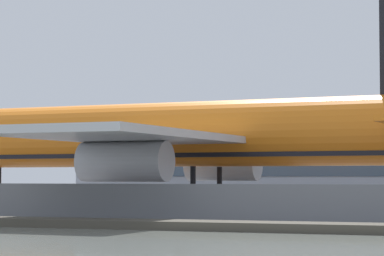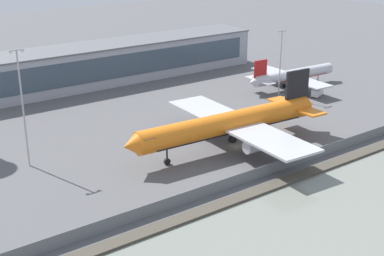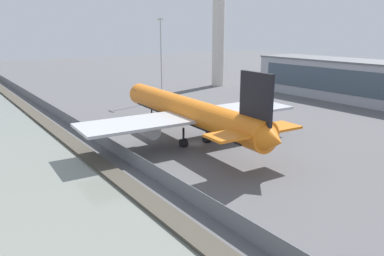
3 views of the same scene
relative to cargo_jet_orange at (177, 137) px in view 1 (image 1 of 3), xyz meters
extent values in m
plane|color=#565659|center=(1.81, -0.03, -6.22)|extent=(500.00, 500.00, 0.00)
cube|color=#474238|center=(1.81, -20.53, -5.97)|extent=(320.00, 3.00, 0.50)
cube|color=slate|center=(1.81, -16.03, -4.95)|extent=(280.00, 0.08, 2.54)
cylinder|color=slate|center=(1.81, -16.03, -4.95)|extent=(0.10, 0.10, 2.54)
cylinder|color=orange|center=(-0.75, 0.04, 0.23)|extent=(47.76, 7.94, 5.26)
cube|color=black|center=(-0.75, 0.04, -1.22)|extent=(40.58, 6.48, 0.95)
cube|color=#B7BABF|center=(0.98, -11.48, -0.43)|extent=(11.73, 23.37, 0.53)
cube|color=#B7BABF|center=(2.27, 11.30, -0.43)|extent=(11.73, 23.37, 0.53)
cylinder|color=#B7BABF|center=(-0.34, -9.58, -2.14)|extent=(6.81, 3.27, 2.89)
cylinder|color=#B7BABF|center=(0.74, 9.56, -2.14)|extent=(6.81, 3.27, 2.89)
cylinder|color=black|center=(2.42, -2.90, -3.94)|extent=(0.42, 0.42, 3.08)
cylinder|color=black|center=(2.42, -2.90, -5.48)|extent=(1.76, 1.28, 1.69)
cylinder|color=black|center=(2.73, 2.61, -3.94)|extent=(0.42, 0.42, 3.08)
cylinder|color=black|center=(2.73, 2.61, -5.48)|extent=(1.76, 1.28, 1.69)
cube|color=#1E2328|center=(-13.26, 11.31, -5.47)|extent=(2.15, 3.43, 1.11)
cube|color=#283847|center=(-13.19, 10.92, -4.67)|extent=(1.46, 1.33, 0.50)
cylinder|color=black|center=(-12.41, 10.45, -5.87)|extent=(0.34, 0.73, 0.70)
cylinder|color=black|center=(-13.75, 10.21, -5.87)|extent=(0.34, 0.73, 0.70)
cylinder|color=black|center=(-12.77, 12.41, -5.87)|extent=(0.34, 0.73, 0.70)
cylinder|color=black|center=(-14.11, 12.16, -5.87)|extent=(0.34, 0.73, 0.70)
camera|label=1|loc=(26.63, -68.82, -3.27)|focal=85.00mm
camera|label=2|loc=(-76.11, -88.80, 42.19)|focal=50.00mm
camera|label=3|loc=(61.32, -42.07, 16.27)|focal=35.00mm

